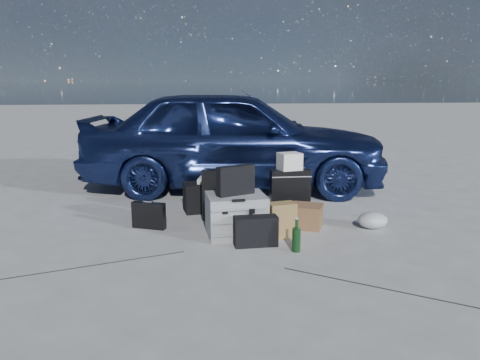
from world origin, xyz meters
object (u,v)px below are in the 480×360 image
(duffel_bag, at_px, (213,196))
(cardboard_box, at_px, (306,216))
(pelican_case, at_px, (236,215))
(suitcase_left, at_px, (223,195))
(suitcase_right, at_px, (290,193))
(car, at_px, (234,138))
(green_bottle, at_px, (296,236))
(briefcase, at_px, (149,215))

(duffel_bag, distance_m, cardboard_box, 1.32)
(pelican_case, xyz_separation_m, suitcase_left, (-0.10, 0.57, 0.08))
(suitcase_right, xyz_separation_m, duffel_bag, (-0.93, 0.35, -0.11))
(car, xyz_separation_m, green_bottle, (0.34, -2.88, -0.62))
(pelican_case, relative_size, suitcase_left, 1.00)
(duffel_bag, distance_m, green_bottle, 1.75)
(car, height_order, cardboard_box, car)
(suitcase_right, bearing_deg, suitcase_left, -174.15)
(suitcase_left, distance_m, cardboard_box, 1.02)
(pelican_case, height_order, suitcase_left, suitcase_left)
(pelican_case, height_order, suitcase_right, suitcase_right)
(suitcase_left, bearing_deg, car, 97.47)
(briefcase, relative_size, suitcase_right, 0.67)
(briefcase, height_order, duffel_bag, duffel_bag)
(briefcase, height_order, suitcase_right, suitcase_right)
(briefcase, relative_size, green_bottle, 1.18)
(car, height_order, suitcase_right, car)
(duffel_bag, bearing_deg, pelican_case, -87.63)
(duffel_bag, xyz_separation_m, green_bottle, (0.74, -1.59, -0.02))
(pelican_case, bearing_deg, suitcase_right, 37.24)
(pelican_case, distance_m, cardboard_box, 0.85)
(cardboard_box, bearing_deg, briefcase, 175.20)
(car, relative_size, cardboard_box, 12.94)
(suitcase_right, bearing_deg, pelican_case, -138.26)
(suitcase_right, xyz_separation_m, green_bottle, (-0.20, -1.24, -0.13))
(suitcase_right, bearing_deg, green_bottle, -99.38)
(pelican_case, relative_size, suitcase_right, 1.06)
(duffel_bag, bearing_deg, suitcase_left, -86.45)
(suitcase_right, height_order, green_bottle, suitcase_right)
(briefcase, xyz_separation_m, suitcase_right, (1.70, 0.33, 0.14))
(duffel_bag, height_order, cardboard_box, duffel_bag)
(car, distance_m, briefcase, 2.38)
(duffel_bag, bearing_deg, car, 64.03)
(car, xyz_separation_m, suitcase_right, (0.53, -1.64, -0.49))
(briefcase, distance_m, suitcase_left, 0.91)
(pelican_case, relative_size, duffel_bag, 0.83)
(suitcase_left, bearing_deg, duffel_bag, 119.73)
(suitcase_left, relative_size, duffel_bag, 0.83)
(car, xyz_separation_m, pelican_case, (-0.20, -2.31, -0.55))
(suitcase_left, xyz_separation_m, suitcase_right, (0.84, 0.09, -0.02))
(car, xyz_separation_m, duffel_bag, (-0.40, -1.29, -0.59))
(car, distance_m, duffel_bag, 1.48)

